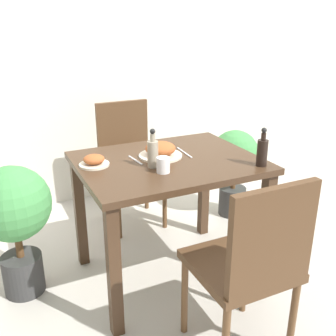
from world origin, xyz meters
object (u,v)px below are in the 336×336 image
object	(u,v)px
chair_near	(251,262)
food_plate	(160,150)
side_plate	(94,161)
condiment_bottle	(153,152)
potted_plant_left	(14,215)
drink_cup	(163,165)
potted_plant_right	(234,162)
sauce_bottle	(262,151)
chair_far	(129,156)

from	to	relation	value
chair_near	food_plate	bearing A→B (deg)	-85.78
side_plate	condiment_bottle	size ratio (longest dim) A/B	0.77
side_plate	potted_plant_left	bearing A→B (deg)	164.38
drink_cup	potted_plant_left	world-z (taller)	drink_cup
side_plate	potted_plant_left	size ratio (longest dim) A/B	0.21
chair_near	drink_cup	xyz separation A→B (m)	(-0.15, 0.57, 0.27)
chair_near	potted_plant_right	distance (m)	1.46
food_plate	drink_cup	size ratio (longest dim) A/B	3.06
chair_near	potted_plant_right	bearing A→B (deg)	-121.85
drink_cup	food_plate	bearing A→B (deg)	68.89
food_plate	side_plate	world-z (taller)	food_plate
side_plate	sauce_bottle	xyz separation A→B (m)	(0.81, -0.38, 0.06)
drink_cup	potted_plant_left	distance (m)	0.86
chair_near	condiment_bottle	xyz separation A→B (m)	(-0.16, 0.67, 0.31)
food_plate	condiment_bottle	size ratio (longest dim) A/B	1.18
side_plate	condiment_bottle	world-z (taller)	condiment_bottle
food_plate	side_plate	size ratio (longest dim) A/B	1.53
potted_plant_right	chair_far	bearing A→B (deg)	159.49
potted_plant_right	food_plate	bearing A→B (deg)	-152.27
chair_near	potted_plant_right	xyz separation A→B (m)	(0.77, 1.24, -0.08)
chair_near	chair_far	world-z (taller)	same
drink_cup	condiment_bottle	bearing A→B (deg)	99.75
potted_plant_right	side_plate	bearing A→B (deg)	-161.05
chair_near	potted_plant_right	size ratio (longest dim) A/B	1.31
side_plate	chair_near	bearing A→B (deg)	-61.81
drink_cup	potted_plant_right	xyz separation A→B (m)	(0.92, 0.66, -0.35)
food_plate	drink_cup	bearing A→B (deg)	-111.11
side_plate	food_plate	bearing A→B (deg)	-3.00
drink_cup	potted_plant_left	xyz separation A→B (m)	(-0.72, 0.37, -0.30)
drink_cup	condiment_bottle	world-z (taller)	condiment_bottle
side_plate	drink_cup	xyz separation A→B (m)	(0.29, -0.25, 0.01)
condiment_bottle	potted_plant_right	xyz separation A→B (m)	(0.93, 0.57, -0.39)
side_plate	drink_cup	size ratio (longest dim) A/B	2.00
chair_far	drink_cup	size ratio (longest dim) A/B	11.30
chair_near	chair_far	distance (m)	1.53
drink_cup	sauce_bottle	xyz separation A→B (m)	(0.52, -0.14, 0.04)
sauce_bottle	potted_plant_right	xyz separation A→B (m)	(0.40, 0.80, -0.39)
food_plate	potted_plant_left	bearing A→B (deg)	170.20
chair_far	potted_plant_right	distance (m)	0.82
side_plate	sauce_bottle	bearing A→B (deg)	-25.38
chair_near	side_plate	bearing A→B (deg)	-61.81
food_plate	chair_near	bearing A→B (deg)	-85.78
chair_near	drink_cup	world-z (taller)	chair_near
side_plate	potted_plant_right	bearing A→B (deg)	18.95
food_plate	potted_plant_left	size ratio (longest dim) A/B	0.32
side_plate	sauce_bottle	size ratio (longest dim) A/B	0.77
food_plate	sauce_bottle	world-z (taller)	sauce_bottle
food_plate	condiment_bottle	world-z (taller)	condiment_bottle
side_plate	potted_plant_right	world-z (taller)	side_plate
potted_plant_left	condiment_bottle	bearing A→B (deg)	-21.21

